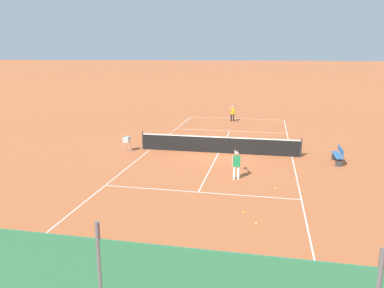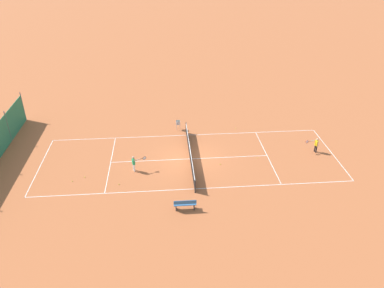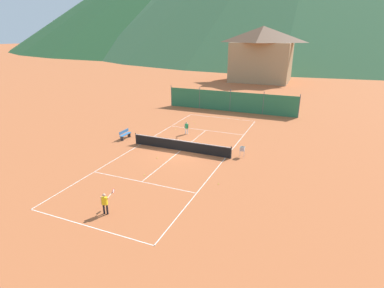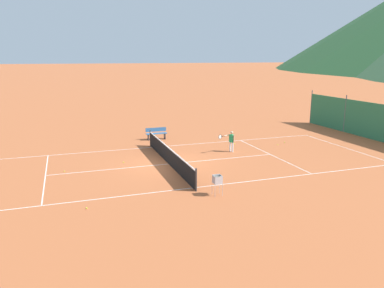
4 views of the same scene
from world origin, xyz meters
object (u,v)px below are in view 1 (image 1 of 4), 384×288
tennis_ball_by_net_left (256,224)px  ball_hopper (126,140)px  tennis_ball_by_net_right (233,133)px  tennis_ball_mid_court (244,212)px  courtside_bench (338,155)px  player_far_service (232,112)px  tennis_ball_service_box (240,144)px  tennis_net (219,144)px  tennis_ball_alley_left (158,132)px  player_near_baseline (236,163)px  tennis_ball_alley_right (275,189)px

tennis_ball_by_net_left → ball_hopper: bearing=-46.9°
tennis_ball_by_net_right → tennis_ball_mid_court: bearing=96.8°
courtside_bench → tennis_ball_by_net_left: bearing=64.3°
player_far_service → tennis_ball_service_box: player_far_service is taller
tennis_net → tennis_ball_service_box: tennis_net is taller
tennis_ball_alley_left → tennis_ball_mid_court: bearing=118.5°
tennis_ball_by_net_right → tennis_ball_mid_court: 13.72m
player_far_service → player_near_baseline: bearing=96.1°
player_far_service → tennis_ball_by_net_right: 5.12m
tennis_net → courtside_bench: tennis_net is taller
player_far_service → tennis_ball_mid_court: (-2.19, 18.66, -0.72)m
tennis_net → tennis_ball_by_net_right: 5.52m
tennis_ball_by_net_right → tennis_ball_service_box: 3.24m
courtside_bench → tennis_ball_mid_court: bearing=59.1°
player_near_baseline → tennis_ball_service_box: 6.78m
tennis_ball_alley_right → player_far_service: bearing=-78.2°
tennis_ball_alley_left → courtside_bench: bearing=154.0°
tennis_net → player_near_baseline: 4.62m
tennis_net → ball_hopper: tennis_net is taller
tennis_net → tennis_ball_service_box: size_ratio=139.09×
tennis_ball_by_net_left → courtside_bench: 9.03m
player_far_service → ball_hopper: player_far_service is taller
tennis_ball_alley_right → tennis_ball_by_net_right: bearing=-75.8°
player_far_service → tennis_ball_by_net_left: size_ratio=19.68×
tennis_ball_alley_right → tennis_ball_mid_court: (1.14, 2.65, 0.00)m
tennis_net → player_far_service: (0.22, -10.53, 0.26)m
tennis_ball_service_box → tennis_ball_alley_right: (-2.06, 7.81, 0.00)m
tennis_net → tennis_ball_mid_court: size_ratio=139.09×
tennis_ball_by_net_right → tennis_ball_alley_left: (5.35, 0.78, 0.00)m
ball_hopper → courtside_bench: bearing=179.3°
player_far_service → tennis_net: bearing=91.2°
player_near_baseline → tennis_ball_service_box: (0.33, -6.73, -0.73)m
tennis_ball_by_net_right → tennis_ball_service_box: size_ratio=1.00×
player_far_service → tennis_ball_service_box: bearing=98.8°
tennis_net → ball_hopper: 5.36m
tennis_net → tennis_ball_by_net_left: (-2.44, 8.96, -0.47)m
tennis_ball_mid_court → ball_hopper: size_ratio=0.07×
tennis_ball_alley_right → tennis_ball_mid_court: same height
tennis_ball_service_box → ball_hopper: bearing=25.4°
player_near_baseline → tennis_ball_by_net_right: 9.97m
tennis_ball_by_net_right → courtside_bench: bearing=133.5°
player_far_service → tennis_ball_service_box: 8.32m
tennis_ball_by_net_left → tennis_ball_mid_court: 0.95m
tennis_ball_by_net_left → tennis_ball_service_box: same height
tennis_ball_alley_left → tennis_ball_alley_right: size_ratio=1.00×
tennis_ball_by_net_right → ball_hopper: 8.40m
tennis_ball_service_box → player_far_service: bearing=-81.2°
player_far_service → tennis_ball_alley_left: (4.79, 5.81, -0.72)m
tennis_ball_alley_left → tennis_ball_service_box: (-6.07, 2.38, 0.00)m
player_near_baseline → tennis_ball_by_net_right: bearing=-84.0°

